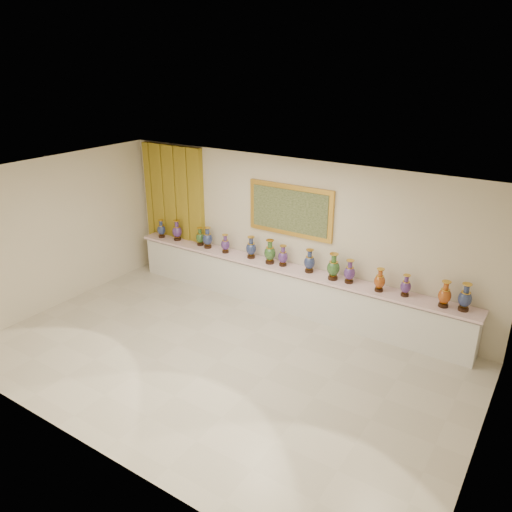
{
  "coord_description": "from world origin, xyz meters",
  "views": [
    {
      "loc": [
        4.4,
        -5.6,
        4.73
      ],
      "look_at": [
        -0.37,
        1.7,
        1.24
      ],
      "focal_mm": 35.0,
      "sensor_mm": 36.0,
      "label": 1
    }
  ],
  "objects": [
    {
      "name": "vase_3",
      "position": [
        -1.97,
        2.25,
        1.11
      ],
      "size": [
        0.22,
        0.22,
        0.46
      ],
      "rotation": [
        0.0,
        0.0,
        0.01
      ],
      "color": "black",
      "rests_on": "counter"
    },
    {
      "name": "vase_6",
      "position": [
        -0.39,
        2.24,
        1.12
      ],
      "size": [
        0.27,
        0.27,
        0.49
      ],
      "rotation": [
        0.0,
        0.0,
        -0.19
      ],
      "color": "black",
      "rests_on": "counter"
    },
    {
      "name": "counter",
      "position": [
        0.0,
        2.27,
        0.44
      ],
      "size": [
        7.28,
        0.48,
        0.9
      ],
      "color": "white",
      "rests_on": "ground"
    },
    {
      "name": "vase_4",
      "position": [
        -1.48,
        2.23,
        1.08
      ],
      "size": [
        0.2,
        0.2,
        0.4
      ],
      "rotation": [
        0.0,
        0.0,
        -0.06
      ],
      "color": "black",
      "rests_on": "counter"
    },
    {
      "name": "room",
      "position": [
        -2.56,
        2.44,
        1.58
      ],
      "size": [
        8.0,
        8.0,
        8.0
      ],
      "color": "beige",
      "rests_on": "ground"
    },
    {
      "name": "vase_1",
      "position": [
        -2.85,
        2.27,
        1.11
      ],
      "size": [
        0.23,
        0.23,
        0.46
      ],
      "rotation": [
        0.0,
        0.0,
        0.07
      ],
      "color": "black",
      "rests_on": "counter"
    },
    {
      "name": "vase_2",
      "position": [
        -2.2,
        2.29,
        1.08
      ],
      "size": [
        0.2,
        0.2,
        0.4
      ],
      "rotation": [
        0.0,
        0.0,
        -0.1
      ],
      "color": "black",
      "rests_on": "counter"
    },
    {
      "name": "vase_11",
      "position": [
        1.88,
        2.21,
        1.09
      ],
      "size": [
        0.22,
        0.22,
        0.42
      ],
      "rotation": [
        0.0,
        0.0,
        0.13
      ],
      "color": "black",
      "rests_on": "counter"
    },
    {
      "name": "vase_14",
      "position": [
        3.29,
        2.27,
        1.11
      ],
      "size": [
        0.25,
        0.25,
        0.47
      ],
      "rotation": [
        0.0,
        0.0,
        -0.14
      ],
      "color": "black",
      "rests_on": "counter"
    },
    {
      "name": "vase_5",
      "position": [
        -0.87,
        2.28,
        1.11
      ],
      "size": [
        0.26,
        0.26,
        0.46
      ],
      "rotation": [
        0.0,
        0.0,
        -0.24
      ],
      "color": "black",
      "rests_on": "counter"
    },
    {
      "name": "vase_9",
      "position": [
        0.99,
        2.22,
        1.13
      ],
      "size": [
        0.26,
        0.26,
        0.51
      ],
      "rotation": [
        0.0,
        0.0,
        -0.13
      ],
      "color": "black",
      "rests_on": "counter"
    },
    {
      "name": "ground",
      "position": [
        0.0,
        0.0,
        0.0
      ],
      "size": [
        8.0,
        8.0,
        0.0
      ],
      "primitive_type": "plane",
      "color": "beige",
      "rests_on": "ground"
    },
    {
      "name": "vase_13",
      "position": [
        2.98,
        2.22,
        1.1
      ],
      "size": [
        0.22,
        0.22,
        0.46
      ],
      "rotation": [
        0.0,
        0.0,
        -0.06
      ],
      "color": "black",
      "rests_on": "counter"
    },
    {
      "name": "vase_7",
      "position": [
        -0.11,
        2.28,
        1.09
      ],
      "size": [
        0.23,
        0.23,
        0.42
      ],
      "rotation": [
        0.0,
        0.0,
        -0.18
      ],
      "color": "black",
      "rests_on": "counter"
    },
    {
      "name": "vase_10",
      "position": [
        1.3,
        2.25,
        1.1
      ],
      "size": [
        0.21,
        0.21,
        0.44
      ],
      "rotation": [
        0.0,
        0.0,
        0.01
      ],
      "color": "black",
      "rests_on": "counter"
    },
    {
      "name": "vase_12",
      "position": [
        2.32,
        2.27,
        1.08
      ],
      "size": [
        0.22,
        0.22,
        0.39
      ],
      "rotation": [
        0.0,
        0.0,
        -0.26
      ],
      "color": "black",
      "rests_on": "counter"
    },
    {
      "name": "vase_8",
      "position": [
        0.47,
        2.28,
        1.11
      ],
      "size": [
        0.26,
        0.26,
        0.46
      ],
      "rotation": [
        0.0,
        0.0,
        0.28
      ],
      "color": "black",
      "rests_on": "counter"
    },
    {
      "name": "vase_0",
      "position": [
        -3.27,
        2.21,
        1.08
      ],
      "size": [
        0.24,
        0.24,
        0.41
      ],
      "rotation": [
        0.0,
        0.0,
        0.32
      ],
      "color": "black",
      "rests_on": "counter"
    }
  ]
}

